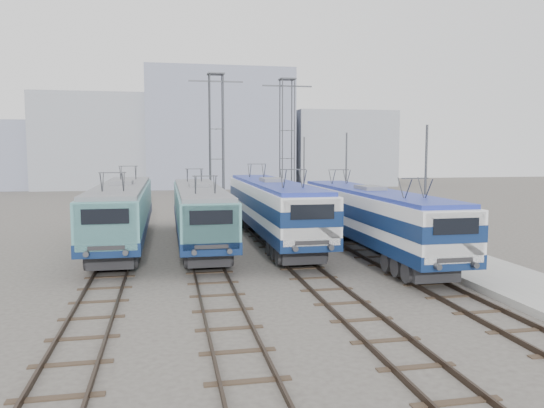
{
  "coord_description": "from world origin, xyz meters",
  "views": [
    {
      "loc": [
        -4.13,
        -22.51,
        5.73
      ],
      "look_at": [
        1.74,
        7.0,
        2.68
      ],
      "focal_mm": 35.0,
      "sensor_mm": 36.0,
      "label": 1
    }
  ],
  "objects_px": {
    "locomotive_center_right": "(272,205)",
    "mast_mid": "(346,181)",
    "locomotive_far_right": "(371,214)",
    "safety_cone": "(446,254)",
    "locomotive_far_left": "(122,209)",
    "mast_front": "(425,195)",
    "catenary_tower_west": "(216,139)",
    "mast_rear": "(304,174)",
    "locomotive_center_left": "(199,210)",
    "catenary_tower_east": "(287,140)"
  },
  "relations": [
    {
      "from": "locomotive_center_left",
      "to": "locomotive_center_right",
      "type": "bearing_deg",
      "value": 3.33
    },
    {
      "from": "catenary_tower_east",
      "to": "mast_rear",
      "type": "xyz_separation_m",
      "value": [
        2.1,
        2.0,
        -3.14
      ]
    },
    {
      "from": "locomotive_far_left",
      "to": "locomotive_far_right",
      "type": "xyz_separation_m",
      "value": [
        13.5,
        -5.3,
        -0.01
      ]
    },
    {
      "from": "locomotive_center_left",
      "to": "locomotive_center_right",
      "type": "distance_m",
      "value": 4.51
    },
    {
      "from": "mast_mid",
      "to": "mast_rear",
      "type": "distance_m",
      "value": 12.0
    },
    {
      "from": "locomotive_far_left",
      "to": "locomotive_center_left",
      "type": "height_order",
      "value": "locomotive_far_left"
    },
    {
      "from": "locomotive_center_right",
      "to": "mast_mid",
      "type": "relative_size",
      "value": 2.67
    },
    {
      "from": "locomotive_center_left",
      "to": "catenary_tower_east",
      "type": "xyz_separation_m",
      "value": [
        8.75,
        14.82,
        4.46
      ]
    },
    {
      "from": "locomotive_far_left",
      "to": "safety_cone",
      "type": "distance_m",
      "value": 18.43
    },
    {
      "from": "mast_mid",
      "to": "safety_cone",
      "type": "bearing_deg",
      "value": -85.53
    },
    {
      "from": "mast_front",
      "to": "mast_mid",
      "type": "xyz_separation_m",
      "value": [
        0.0,
        12.0,
        0.0
      ]
    },
    {
      "from": "catenary_tower_west",
      "to": "mast_rear",
      "type": "xyz_separation_m",
      "value": [
        8.6,
        4.0,
        -3.14
      ]
    },
    {
      "from": "locomotive_far_left",
      "to": "catenary_tower_east",
      "type": "distance_m",
      "value": 19.88
    },
    {
      "from": "mast_front",
      "to": "mast_rear",
      "type": "bearing_deg",
      "value": 90.0
    },
    {
      "from": "locomotive_far_right",
      "to": "catenary_tower_east",
      "type": "relative_size",
      "value": 1.47
    },
    {
      "from": "catenary_tower_east",
      "to": "mast_front",
      "type": "xyz_separation_m",
      "value": [
        2.1,
        -22.0,
        -3.14
      ]
    },
    {
      "from": "catenary_tower_east",
      "to": "locomotive_far_right",
      "type": "bearing_deg",
      "value": -89.26
    },
    {
      "from": "catenary_tower_west",
      "to": "mast_front",
      "type": "distance_m",
      "value": 22.0
    },
    {
      "from": "locomotive_far_left",
      "to": "catenary_tower_west",
      "type": "distance_m",
      "value": 14.58
    },
    {
      "from": "catenary_tower_west",
      "to": "catenary_tower_east",
      "type": "height_order",
      "value": "same"
    },
    {
      "from": "locomotive_center_right",
      "to": "catenary_tower_west",
      "type": "xyz_separation_m",
      "value": [
        -2.25,
        12.55,
        4.26
      ]
    },
    {
      "from": "catenary_tower_west",
      "to": "safety_cone",
      "type": "height_order",
      "value": "catenary_tower_west"
    },
    {
      "from": "locomotive_center_left",
      "to": "catenary_tower_east",
      "type": "height_order",
      "value": "catenary_tower_east"
    },
    {
      "from": "locomotive_far_left",
      "to": "locomotive_far_right",
      "type": "distance_m",
      "value": 14.5
    },
    {
      "from": "locomotive_far_left",
      "to": "locomotive_far_right",
      "type": "bearing_deg",
      "value": -21.42
    },
    {
      "from": "locomotive_far_right",
      "to": "safety_cone",
      "type": "xyz_separation_m",
      "value": [
        2.83,
        -3.07,
        -1.71
      ]
    },
    {
      "from": "locomotive_center_right",
      "to": "catenary_tower_west",
      "type": "distance_m",
      "value": 13.45
    },
    {
      "from": "locomotive_far_right",
      "to": "safety_cone",
      "type": "height_order",
      "value": "locomotive_far_right"
    },
    {
      "from": "locomotive_far_right",
      "to": "catenary_tower_east",
      "type": "bearing_deg",
      "value": 90.74
    },
    {
      "from": "locomotive_center_left",
      "to": "safety_cone",
      "type": "bearing_deg",
      "value": -33.07
    },
    {
      "from": "locomotive_center_right",
      "to": "safety_cone",
      "type": "relative_size",
      "value": 37.54
    },
    {
      "from": "locomotive_far_left",
      "to": "catenary_tower_east",
      "type": "bearing_deg",
      "value": 46.9
    },
    {
      "from": "safety_cone",
      "to": "locomotive_far_left",
      "type": "bearing_deg",
      "value": 152.88
    },
    {
      "from": "locomotive_center_left",
      "to": "locomotive_far_left",
      "type": "bearing_deg",
      "value": 171.67
    },
    {
      "from": "locomotive_far_right",
      "to": "catenary_tower_east",
      "type": "xyz_separation_m",
      "value": [
        -0.25,
        19.45,
        4.38
      ]
    },
    {
      "from": "safety_cone",
      "to": "locomotive_center_left",
      "type": "bearing_deg",
      "value": 146.93
    },
    {
      "from": "locomotive_center_left",
      "to": "catenary_tower_west",
      "type": "relative_size",
      "value": 1.46
    },
    {
      "from": "catenary_tower_east",
      "to": "safety_cone",
      "type": "relative_size",
      "value": 24.07
    },
    {
      "from": "locomotive_center_right",
      "to": "catenary_tower_east",
      "type": "height_order",
      "value": "catenary_tower_east"
    },
    {
      "from": "catenary_tower_east",
      "to": "mast_mid",
      "type": "xyz_separation_m",
      "value": [
        2.1,
        -10.0,
        -3.14
      ]
    },
    {
      "from": "catenary_tower_east",
      "to": "safety_cone",
      "type": "height_order",
      "value": "catenary_tower_east"
    },
    {
      "from": "catenary_tower_west",
      "to": "mast_rear",
      "type": "relative_size",
      "value": 1.71
    },
    {
      "from": "locomotive_far_right",
      "to": "catenary_tower_east",
      "type": "distance_m",
      "value": 19.94
    },
    {
      "from": "catenary_tower_west",
      "to": "mast_front",
      "type": "relative_size",
      "value": 1.71
    },
    {
      "from": "locomotive_far_right",
      "to": "safety_cone",
      "type": "bearing_deg",
      "value": -47.31
    },
    {
      "from": "mast_mid",
      "to": "locomotive_center_left",
      "type": "bearing_deg",
      "value": -156.06
    },
    {
      "from": "locomotive_center_right",
      "to": "safety_cone",
      "type": "xyz_separation_m",
      "value": [
        7.33,
        -7.96,
        -1.83
      ]
    },
    {
      "from": "safety_cone",
      "to": "catenary_tower_east",
      "type": "bearing_deg",
      "value": 97.78
    },
    {
      "from": "mast_front",
      "to": "mast_mid",
      "type": "relative_size",
      "value": 1.0
    },
    {
      "from": "locomotive_far_left",
      "to": "catenary_tower_west",
      "type": "relative_size",
      "value": 1.52
    }
  ]
}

